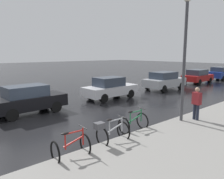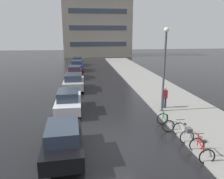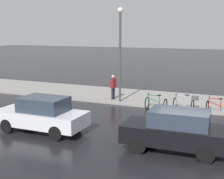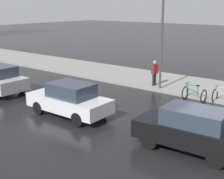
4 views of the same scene
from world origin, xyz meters
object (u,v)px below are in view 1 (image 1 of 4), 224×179
Objects in this scene: bicycle_nearest at (71,147)px; car_black at (28,99)px; streetlamp at (185,47)px; car_white at (110,88)px; car_blue at (220,73)px; bicycle_third at (133,122)px; car_red at (197,76)px; car_silver at (164,81)px; bicycle_second at (110,131)px; pedestrian at (197,103)px.

car_black is at bearing 171.42° from bicycle_nearest.
bicycle_nearest is 6.30m from car_black.
streetlamp reaches higher than bicycle_nearest.
car_blue is (0.22, 18.20, 0.03)m from car_white.
bicycle_nearest is at bearing -82.53° from bicycle_third.
car_blue is 20.54m from streetlamp.
car_red is at bearing -92.04° from car_blue.
car_silver is at bearing 89.83° from car_black.
streetlamp reaches higher than car_silver.
car_red reaches higher than bicycle_third.
car_red is (-6.26, 18.10, 0.29)m from bicycle_second.
car_white reaches higher than car_red.
car_blue is 2.25× the size of pedestrian.
car_black is 8.64m from streetlamp.
pedestrian reaches higher than bicycle_second.
car_black is 1.03× the size of car_blue.
bicycle_third is at bearing -109.39° from pedestrian.
bicycle_second is 4.93m from pedestrian.
bicycle_second is at bearing -75.54° from car_blue.
bicycle_second is 6.22m from car_black.
car_white is at bearing -91.33° from car_silver.
bicycle_third is 0.30× the size of car_black.
car_white is 12.77m from car_red.
car_white reaches higher than bicycle_second.
bicycle_nearest is 6.60m from pedestrian.
streetlamp reaches higher than car_red.
car_red is (0.02, 12.77, -0.01)m from car_white.
car_white is 6.42m from car_silver.
pedestrian is at bearing -62.16° from car_red.
car_white is at bearing 139.71° from bicycle_second.
bicycle_nearest reaches higher than bicycle_second.
car_silver is at bearing 117.57° from bicycle_second.
bicycle_second is 0.34× the size of car_black.
bicycle_third is at bearing -60.38° from car_silver.
bicycle_nearest is at bearing -65.29° from car_silver.
car_silver is (-5.74, 10.10, 0.44)m from bicycle_third.
bicycle_nearest is 1.69m from bicycle_second.
car_blue is at bearing 104.46° from bicycle_second.
bicycle_second is 5.24m from streetlamp.
streetlamp is at bearing 85.42° from bicycle_second.
bicycle_second reaches higher than bicycle_third.
bicycle_second is 13.26m from car_silver.
car_blue reaches higher than car_white.
car_black is 12.50m from car_silver.
car_silver is (-6.18, 13.44, 0.44)m from bicycle_nearest.
car_white is 7.28m from streetlamp.
car_blue is at bearing 89.75° from car_black.
bicycle_third is at bearing -70.36° from car_red.
bicycle_second is at bearing -70.92° from car_red.
streetlamp is (6.40, -19.31, 2.78)m from car_blue.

